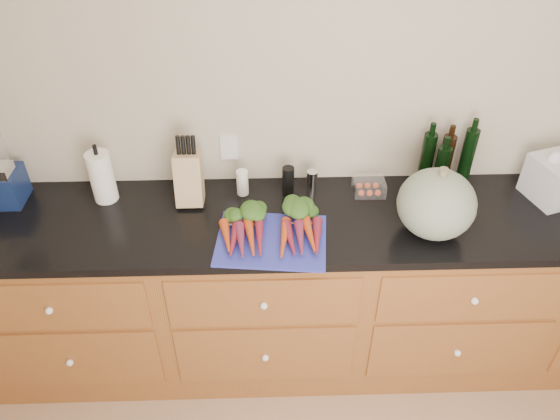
{
  "coord_description": "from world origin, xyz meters",
  "views": [
    {
      "loc": [
        -0.43,
        -0.57,
        2.48
      ],
      "look_at": [
        -0.38,
        1.2,
        1.06
      ],
      "focal_mm": 35.0,
      "sensor_mm": 36.0,
      "label": 1
    }
  ],
  "objects_px": {
    "carrots": "(271,226)",
    "squash": "(436,204)",
    "cutting_board": "(271,240)",
    "paper_towel": "(102,177)",
    "tomato_box": "(369,187)",
    "knife_block": "(189,178)"
  },
  "relations": [
    {
      "from": "carrots",
      "to": "squash",
      "type": "xyz_separation_m",
      "value": [
        0.69,
        -0.0,
        0.11
      ]
    },
    {
      "from": "cutting_board",
      "to": "paper_towel",
      "type": "bearing_deg",
      "value": 157.05
    },
    {
      "from": "paper_towel",
      "to": "tomato_box",
      "type": "bearing_deg",
      "value": 0.47
    },
    {
      "from": "squash",
      "to": "tomato_box",
      "type": "distance_m",
      "value": 0.38
    },
    {
      "from": "squash",
      "to": "paper_towel",
      "type": "distance_m",
      "value": 1.47
    },
    {
      "from": "carrots",
      "to": "paper_towel",
      "type": "bearing_deg",
      "value": 160.39
    },
    {
      "from": "carrots",
      "to": "squash",
      "type": "height_order",
      "value": "squash"
    },
    {
      "from": "knife_block",
      "to": "tomato_box",
      "type": "xyz_separation_m",
      "value": [
        0.82,
        0.03,
        -0.09
      ]
    },
    {
      "from": "squash",
      "to": "paper_towel",
      "type": "relative_size",
      "value": 1.34
    },
    {
      "from": "carrots",
      "to": "tomato_box",
      "type": "bearing_deg",
      "value": 31.19
    },
    {
      "from": "paper_towel",
      "to": "knife_block",
      "type": "height_order",
      "value": "paper_towel"
    },
    {
      "from": "cutting_board",
      "to": "squash",
      "type": "bearing_deg",
      "value": 3.98
    },
    {
      "from": "cutting_board",
      "to": "paper_towel",
      "type": "distance_m",
      "value": 0.83
    },
    {
      "from": "carrots",
      "to": "knife_block",
      "type": "relative_size",
      "value": 1.88
    },
    {
      "from": "paper_towel",
      "to": "tomato_box",
      "type": "xyz_separation_m",
      "value": [
        1.22,
        0.01,
        -0.09
      ]
    },
    {
      "from": "paper_towel",
      "to": "carrots",
      "type": "bearing_deg",
      "value": -19.61
    },
    {
      "from": "knife_block",
      "to": "tomato_box",
      "type": "bearing_deg",
      "value": 2.08
    },
    {
      "from": "knife_block",
      "to": "tomato_box",
      "type": "height_order",
      "value": "knife_block"
    },
    {
      "from": "carrots",
      "to": "knife_block",
      "type": "bearing_deg",
      "value": 145.54
    },
    {
      "from": "squash",
      "to": "tomato_box",
      "type": "relative_size",
      "value": 2.25
    },
    {
      "from": "squash",
      "to": "tomato_box",
      "type": "height_order",
      "value": "squash"
    },
    {
      "from": "paper_towel",
      "to": "cutting_board",
      "type": "bearing_deg",
      "value": -22.95
    }
  ]
}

